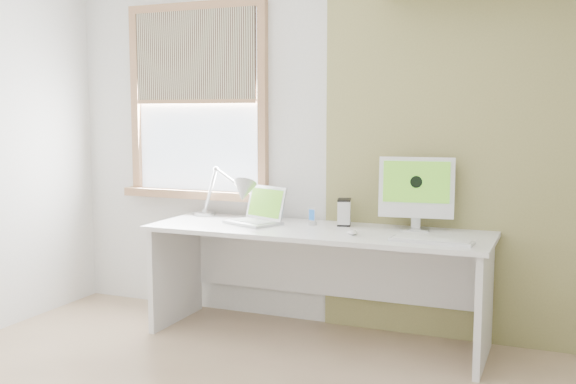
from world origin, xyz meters
The scene contains 11 objects.
room centered at (0.00, 0.00, 1.30)m, with size 4.04×3.54×2.64m.
accent_wall centered at (1.00, 1.74, 1.30)m, with size 2.00×0.02×2.60m, color olive.
window centered at (-1.00, 1.71, 1.54)m, with size 1.20×0.14×1.42m.
desk centered at (0.06, 1.44, 0.53)m, with size 2.20×0.70×0.73m.
desk_lamp centered at (-0.56, 1.47, 0.92)m, with size 0.59×0.39×0.36m.
laptop centered at (-0.38, 1.45, 0.79)m, with size 0.43×0.39×0.24m.
phone_dock centered at (-0.02, 1.52, 0.76)m, with size 0.07×0.07×0.12m.
external_drive centered at (0.18, 1.59, 0.82)m, with size 0.11×0.15×0.17m.
imac centered at (0.65, 1.60, 0.99)m, with size 0.48×0.18×0.46m.
keyboard centered at (0.82, 1.20, 0.74)m, with size 0.48×0.16×0.02m.
mouse centered at (0.33, 1.27, 0.74)m, with size 0.06×0.10×0.03m, color white.
Camera 1 is at (1.50, -2.56, 1.45)m, focal length 41.53 mm.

